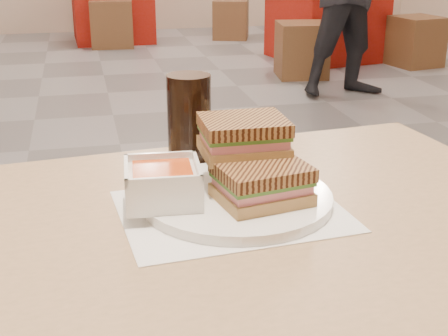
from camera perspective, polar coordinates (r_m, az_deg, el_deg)
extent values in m
cube|color=#A7815B|center=(0.93, -4.33, -6.09)|extent=(1.27, 0.82, 0.03)
cylinder|color=#A7815B|center=(1.55, 13.44, -10.64)|extent=(0.06, 0.06, 0.72)
cube|color=white|center=(0.96, 0.68, -3.87)|extent=(0.35, 0.28, 0.00)
cylinder|color=white|center=(0.98, 1.16, -2.74)|extent=(0.30, 0.30, 0.02)
cube|color=white|center=(0.95, -5.50, -1.70)|extent=(0.12, 0.12, 0.05)
cube|color=#D2591C|center=(0.94, -5.56, -0.25)|extent=(0.09, 0.09, 0.01)
cube|color=white|center=(0.95, -2.38, 0.13)|extent=(0.01, 0.11, 0.01)
cube|color=white|center=(0.94, -8.77, -0.20)|extent=(0.01, 0.11, 0.01)
cube|color=white|center=(0.99, -5.74, 1.03)|extent=(0.11, 0.01, 0.01)
cube|color=white|center=(0.89, -5.37, -1.22)|extent=(0.11, 0.01, 0.01)
cube|color=tan|center=(0.96, 3.39, -2.41)|extent=(0.15, 0.13, 0.02)
cube|color=#CE747F|center=(0.95, 3.41, -1.51)|extent=(0.14, 0.12, 0.01)
cube|color=#386B23|center=(0.95, 3.42, -0.96)|extent=(0.14, 0.13, 0.01)
cube|color=brown|center=(0.94, 3.44, -0.23)|extent=(0.15, 0.13, 0.02)
cube|color=tan|center=(1.00, 1.76, 1.78)|extent=(0.13, 0.11, 0.02)
cube|color=#CE747F|center=(1.00, 1.77, 2.67)|extent=(0.12, 0.10, 0.01)
cube|color=#386B23|center=(0.99, 1.78, 3.21)|extent=(0.13, 0.11, 0.01)
cube|color=brown|center=(0.99, 1.79, 3.93)|extent=(0.13, 0.11, 0.02)
cylinder|color=black|center=(1.13, -3.14, 4.23)|extent=(0.08, 0.08, 0.17)
cube|color=maroon|center=(6.12, 9.16, 13.10)|extent=(1.00, 1.00, 0.74)
cube|color=maroon|center=(7.20, -10.01, 14.07)|extent=(0.85, 0.85, 0.72)
cube|color=brown|center=(5.34, 6.98, 10.48)|extent=(0.44, 0.44, 0.44)
cube|color=brown|center=(5.99, 16.82, 10.82)|extent=(0.45, 0.45, 0.43)
cube|color=brown|center=(6.82, -10.01, 12.67)|extent=(0.46, 0.46, 0.47)
cube|color=brown|center=(7.24, 0.62, 13.19)|extent=(0.47, 0.47, 0.42)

